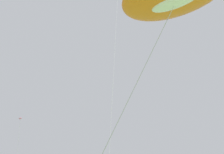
# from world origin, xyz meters

# --- Properties ---
(small_kite_bird_shape) EXTENTS (3.06, 2.84, 12.18)m
(small_kite_bird_shape) POSITION_xyz_m (9.21, 27.05, 11.40)
(small_kite_bird_shape) COLOR pink
(small_kite_bird_shape) RESTS_ON ground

